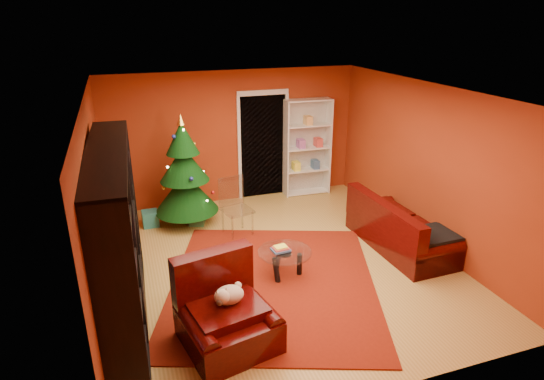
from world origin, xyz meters
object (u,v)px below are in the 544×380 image
object	(u,v)px
white_bookshelf	(307,148)
coffee_table	(285,263)
rug	(273,283)
armchair	(228,314)
sofa	(401,223)
acrylic_chair	(237,210)
gift_box_teal	(150,219)
christmas_tree	(184,172)
media_unit	(118,243)
dog	(229,295)
gift_box_green	(197,217)

from	to	relation	value
white_bookshelf	coffee_table	world-z (taller)	white_bookshelf
rug	armchair	distance (m)	1.42
sofa	white_bookshelf	bearing A→B (deg)	8.95
acrylic_chair	white_bookshelf	bearing A→B (deg)	25.07
white_bookshelf	coffee_table	bearing A→B (deg)	-116.02
gift_box_teal	christmas_tree	bearing A→B (deg)	-8.00
media_unit	dog	distance (m)	1.42
christmas_tree	sofa	bearing A→B (deg)	-32.91
christmas_tree	armchair	world-z (taller)	christmas_tree
armchair	acrylic_chair	world-z (taller)	acrylic_chair
rug	white_bookshelf	distance (m)	3.72
christmas_tree	armchair	size ratio (longest dim) A/B	1.89
media_unit	sofa	distance (m)	4.39
rug	christmas_tree	size ratio (longest dim) A/B	1.64
media_unit	coffee_table	distance (m)	2.42
white_bookshelf	media_unit	bearing A→B (deg)	-136.36
rug	gift_box_green	distance (m)	2.41
rug	gift_box_teal	size ratio (longest dim) A/B	11.95
rug	media_unit	size ratio (longest dim) A/B	1.14
coffee_table	acrylic_chair	world-z (taller)	acrylic_chair
media_unit	white_bookshelf	distance (m)	5.05
christmas_tree	white_bookshelf	world-z (taller)	white_bookshelf
media_unit	acrylic_chair	distance (m)	2.77
dog	acrylic_chair	bearing A→B (deg)	61.82
gift_box_teal	armchair	distance (m)	3.59
coffee_table	white_bookshelf	bearing A→B (deg)	61.86
media_unit	armchair	bearing A→B (deg)	-33.64
gift_box_green	christmas_tree	bearing A→B (deg)	145.36
media_unit	christmas_tree	distance (m)	2.90
gift_box_teal	acrylic_chair	size ratio (longest dim) A/B	0.31
sofa	rug	bearing A→B (deg)	97.47
dog	armchair	bearing A→B (deg)	-135.00
coffee_table	media_unit	bearing A→B (deg)	-169.61
white_bookshelf	sofa	world-z (taller)	white_bookshelf
christmas_tree	acrylic_chair	xyz separation A→B (m)	(0.75, -0.75, -0.53)
sofa	acrylic_chair	bearing A→B (deg)	60.05
media_unit	acrylic_chair	bearing A→B (deg)	47.18
christmas_tree	armchair	xyz separation A→B (m)	(-0.07, -3.44, -0.56)
white_bookshelf	acrylic_chair	bearing A→B (deg)	-140.58
christmas_tree	gift_box_teal	xyz separation A→B (m)	(-0.66, 0.09, -0.84)
gift_box_green	dog	world-z (taller)	dog
dog	sofa	size ratio (longest dim) A/B	0.20
media_unit	white_bookshelf	size ratio (longest dim) A/B	1.42
christmas_tree	gift_box_teal	size ratio (longest dim) A/B	7.28
gift_box_teal	gift_box_green	bearing A→B (deg)	-13.64
gift_box_green	acrylic_chair	distance (m)	0.93
acrylic_chair	media_unit	bearing A→B (deg)	-146.98
media_unit	coffee_table	xyz separation A→B (m)	(2.21, 0.40, -0.91)
christmas_tree	sofa	world-z (taller)	christmas_tree
christmas_tree	white_bookshelf	xyz separation A→B (m)	(2.63, 0.69, 0.01)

